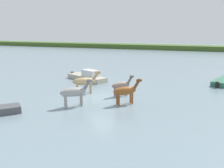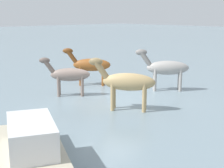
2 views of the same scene
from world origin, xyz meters
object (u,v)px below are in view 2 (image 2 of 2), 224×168
horse_dark_mare (68,75)px  horse_pinto_flank (90,65)px  boat_skiff_near (35,166)px  horse_chestnut_trailing (126,82)px  horse_gray_outer (166,68)px

horse_dark_mare → horse_pinto_flank: 2.36m
horse_dark_mare → boat_skiff_near: 7.56m
horse_pinto_flank → horse_chestnut_trailing: bearing=113.1°
horse_pinto_flank → horse_gray_outer: bearing=164.5°
horse_gray_outer → boat_skiff_near: horse_gray_outer is taller
horse_chestnut_trailing → boat_skiff_near: bearing=77.1°
horse_dark_mare → horse_pinto_flank: size_ratio=0.94×
horse_gray_outer → horse_pinto_flank: size_ratio=1.03×
horse_chestnut_trailing → horse_dark_mare: (3.31, 0.27, -0.14)m
horse_chestnut_trailing → boat_skiff_near: size_ratio=0.43×
horse_gray_outer → horse_chestnut_trailing: 3.80m
horse_chestnut_trailing → boat_skiff_near: 5.84m
horse_gray_outer → boat_skiff_near: size_ratio=0.39×
horse_gray_outer → horse_chestnut_trailing: horse_chestnut_trailing is taller
boat_skiff_near → horse_chestnut_trailing: bearing=-41.6°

